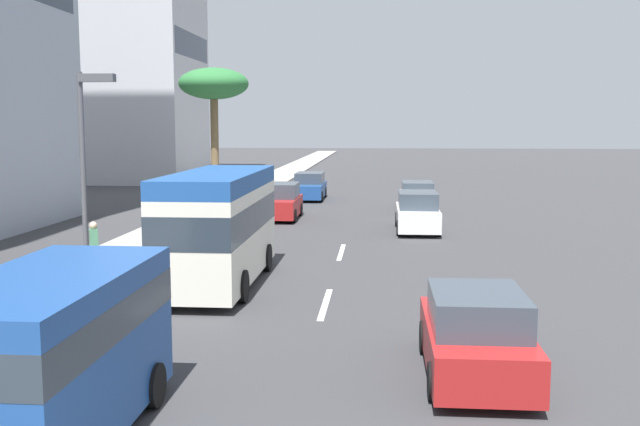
{
  "coord_description": "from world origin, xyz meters",
  "views": [
    {
      "loc": [
        -5.44,
        -1.35,
        4.53
      ],
      "look_at": [
        16.48,
        0.48,
        1.82
      ],
      "focal_mm": 40.72,
      "sensor_mm": 36.0,
      "label": 1
    }
  ],
  "objects_px": {
    "minibus_lead": "(219,224)",
    "car_sixth": "(476,336)",
    "pedestrian_by_tree": "(148,214)",
    "street_lamp": "(87,155)",
    "palm_tree": "(214,86)",
    "car_second": "(280,202)",
    "car_fifth": "(310,187)",
    "van_third": "(51,348)",
    "car_seventh": "(417,213)",
    "car_fourth": "(417,197)",
    "pedestrian_near_lamp": "(94,248)"
  },
  "relations": [
    {
      "from": "car_second",
      "to": "palm_tree",
      "type": "relative_size",
      "value": 0.55
    },
    {
      "from": "car_sixth",
      "to": "car_seventh",
      "type": "relative_size",
      "value": 0.91
    },
    {
      "from": "car_second",
      "to": "car_fifth",
      "type": "xyz_separation_m",
      "value": [
        9.09,
        -0.52,
        -0.03
      ]
    },
    {
      "from": "car_second",
      "to": "street_lamp",
      "type": "relative_size",
      "value": 0.72
    },
    {
      "from": "car_second",
      "to": "pedestrian_near_lamp",
      "type": "bearing_deg",
      "value": -12.64
    },
    {
      "from": "van_third",
      "to": "minibus_lead",
      "type": "bearing_deg",
      "value": 179.55
    },
    {
      "from": "car_fourth",
      "to": "minibus_lead",
      "type": "bearing_deg",
      "value": 160.65
    },
    {
      "from": "car_sixth",
      "to": "street_lamp",
      "type": "relative_size",
      "value": 0.71
    },
    {
      "from": "palm_tree",
      "to": "van_third",
      "type": "bearing_deg",
      "value": -171.44
    },
    {
      "from": "car_fourth",
      "to": "car_second",
      "type": "bearing_deg",
      "value": 120.59
    },
    {
      "from": "van_third",
      "to": "palm_tree",
      "type": "relative_size",
      "value": 0.64
    },
    {
      "from": "car_fifth",
      "to": "car_sixth",
      "type": "distance_m",
      "value": 31.06
    },
    {
      "from": "minibus_lead",
      "to": "palm_tree",
      "type": "xyz_separation_m",
      "value": [
        19.29,
        4.54,
        4.79
      ]
    },
    {
      "from": "car_fourth",
      "to": "pedestrian_near_lamp",
      "type": "distance_m",
      "value": 21.08
    },
    {
      "from": "car_second",
      "to": "van_third",
      "type": "bearing_deg",
      "value": 0.43
    },
    {
      "from": "car_fifth",
      "to": "car_seventh",
      "type": "height_order",
      "value": "car_seventh"
    },
    {
      "from": "palm_tree",
      "to": "street_lamp",
      "type": "xyz_separation_m",
      "value": [
        -21.34,
        -1.65,
        -2.8
      ]
    },
    {
      "from": "car_sixth",
      "to": "palm_tree",
      "type": "distance_m",
      "value": 29.02
    },
    {
      "from": "van_third",
      "to": "car_sixth",
      "type": "xyz_separation_m",
      "value": [
        3.29,
        -6.31,
        -0.65
      ]
    },
    {
      "from": "car_sixth",
      "to": "pedestrian_near_lamp",
      "type": "distance_m",
      "value": 11.9
    },
    {
      "from": "car_fourth",
      "to": "pedestrian_by_tree",
      "type": "bearing_deg",
      "value": 135.43
    },
    {
      "from": "car_fifth",
      "to": "minibus_lead",
      "type": "bearing_deg",
      "value": -0.62
    },
    {
      "from": "van_third",
      "to": "car_fourth",
      "type": "bearing_deg",
      "value": 167.18
    },
    {
      "from": "pedestrian_by_tree",
      "to": "street_lamp",
      "type": "distance_m",
      "value": 9.85
    },
    {
      "from": "car_seventh",
      "to": "palm_tree",
      "type": "distance_m",
      "value": 14.75
    },
    {
      "from": "van_third",
      "to": "car_seventh",
      "type": "bearing_deg",
      "value": 163.75
    },
    {
      "from": "car_second",
      "to": "pedestrian_by_tree",
      "type": "distance_m",
      "value": 8.19
    },
    {
      "from": "car_seventh",
      "to": "pedestrian_by_tree",
      "type": "relative_size",
      "value": 2.67
    },
    {
      "from": "car_fourth",
      "to": "pedestrian_near_lamp",
      "type": "height_order",
      "value": "pedestrian_near_lamp"
    },
    {
      "from": "minibus_lead",
      "to": "street_lamp",
      "type": "height_order",
      "value": "street_lamp"
    },
    {
      "from": "car_seventh",
      "to": "street_lamp",
      "type": "relative_size",
      "value": 0.78
    },
    {
      "from": "car_seventh",
      "to": "car_second",
      "type": "bearing_deg",
      "value": 60.8
    },
    {
      "from": "car_seventh",
      "to": "street_lamp",
      "type": "distance_m",
      "value": 15.95
    },
    {
      "from": "van_third",
      "to": "car_seventh",
      "type": "height_order",
      "value": "van_third"
    },
    {
      "from": "car_second",
      "to": "car_seventh",
      "type": "distance_m",
      "value": 7.27
    },
    {
      "from": "van_third",
      "to": "car_sixth",
      "type": "relative_size",
      "value": 1.18
    },
    {
      "from": "car_fifth",
      "to": "car_sixth",
      "type": "height_order",
      "value": "car_fifth"
    },
    {
      "from": "car_fifth",
      "to": "palm_tree",
      "type": "bearing_deg",
      "value": -49.09
    },
    {
      "from": "van_third",
      "to": "pedestrian_by_tree",
      "type": "distance_m",
      "value": 18.15
    },
    {
      "from": "minibus_lead",
      "to": "car_sixth",
      "type": "distance_m",
      "value": 9.45
    },
    {
      "from": "pedestrian_by_tree",
      "to": "van_third",
      "type": "bearing_deg",
      "value": 131.27
    },
    {
      "from": "car_fifth",
      "to": "street_lamp",
      "type": "distance_m",
      "value": 25.86
    },
    {
      "from": "minibus_lead",
      "to": "car_second",
      "type": "xyz_separation_m",
      "value": [
        14.35,
        0.27,
        -0.95
      ]
    },
    {
      "from": "car_seventh",
      "to": "pedestrian_near_lamp",
      "type": "distance_m",
      "value": 14.66
    },
    {
      "from": "pedestrian_near_lamp",
      "to": "car_fourth",
      "type": "bearing_deg",
      "value": 125.45
    },
    {
      "from": "pedestrian_by_tree",
      "to": "minibus_lead",
      "type": "bearing_deg",
      "value": 148.64
    },
    {
      "from": "car_sixth",
      "to": "street_lamp",
      "type": "xyz_separation_m",
      "value": [
        4.98,
        9.12,
        2.98
      ]
    },
    {
      "from": "minibus_lead",
      "to": "van_third",
      "type": "distance_m",
      "value": 10.33
    },
    {
      "from": "palm_tree",
      "to": "street_lamp",
      "type": "height_order",
      "value": "palm_tree"
    },
    {
      "from": "pedestrian_near_lamp",
      "to": "pedestrian_by_tree",
      "type": "xyz_separation_m",
      "value": [
        7.55,
        0.88,
        0.01
      ]
    }
  ]
}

